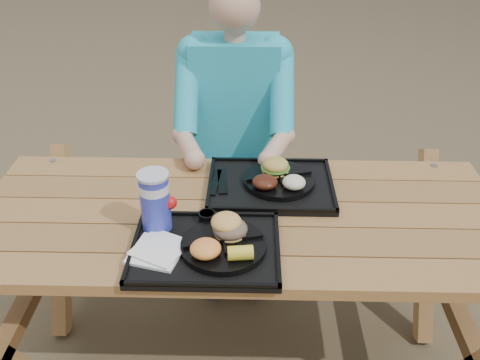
{
  "coord_description": "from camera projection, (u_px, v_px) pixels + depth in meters",
  "views": [
    {
      "loc": [
        0.04,
        -1.49,
        1.79
      ],
      "look_at": [
        0.0,
        0.0,
        0.88
      ],
      "focal_mm": 40.0,
      "sensor_mm": 36.0,
      "label": 1
    }
  ],
  "objects": [
    {
      "name": "tray_far",
      "position": [
        271.0,
        186.0,
        1.94
      ],
      "size": [
        0.45,
        0.35,
        0.02
      ],
      "primitive_type": "cube",
      "color": "black",
      "rests_on": "picnic_table"
    },
    {
      "name": "cutlery_far",
      "position": [
        222.0,
        181.0,
        1.94
      ],
      "size": [
        0.05,
        0.18,
        0.01
      ],
      "primitive_type": "cube",
      "rotation": [
        0.0,
        0.0,
        0.1
      ],
      "color": "black",
      "rests_on": "tray_far"
    },
    {
      "name": "condiment_bbq",
      "position": [
        207.0,
        217.0,
        1.73
      ],
      "size": [
        0.06,
        0.06,
        0.03
      ],
      "primitive_type": "cylinder",
      "color": "black",
      "rests_on": "tray_near"
    },
    {
      "name": "plate_near",
      "position": [
        224.0,
        246.0,
        1.61
      ],
      "size": [
        0.26,
        0.26,
        0.02
      ],
      "primitive_type": "cylinder",
      "color": "black",
      "rests_on": "tray_near"
    },
    {
      "name": "mac_cheese",
      "position": [
        206.0,
        249.0,
        1.55
      ],
      "size": [
        0.09,
        0.09,
        0.05
      ],
      "primitive_type": "ellipsoid",
      "color": "#FF9E43",
      "rests_on": "plate_near"
    },
    {
      "name": "burger",
      "position": [
        276.0,
        162.0,
        1.94
      ],
      "size": [
        0.1,
        0.1,
        0.09
      ],
      "primitive_type": null,
      "color": "gold",
      "rests_on": "plate_far"
    },
    {
      "name": "potato_salad",
      "position": [
        294.0,
        182.0,
        1.86
      ],
      "size": [
        0.08,
        0.08,
        0.05
      ],
      "primitive_type": "ellipsoid",
      "color": "beige",
      "rests_on": "plate_far"
    },
    {
      "name": "napkin_stack",
      "position": [
        157.0,
        251.0,
        1.59
      ],
      "size": [
        0.18,
        0.18,
        0.02
      ],
      "primitive_type": "cube",
      "rotation": [
        0.0,
        0.0,
        -0.26
      ],
      "color": "white",
      "rests_on": "tray_near"
    },
    {
      "name": "diner",
      "position": [
        235.0,
        145.0,
        2.47
      ],
      "size": [
        0.48,
        0.84,
        1.28
      ],
      "primitive_type": null,
      "color": "#1BB4BF",
      "rests_on": "ground"
    },
    {
      "name": "sandwich",
      "position": [
        230.0,
        221.0,
        1.62
      ],
      "size": [
        0.1,
        0.1,
        0.1
      ],
      "primitive_type": null,
      "color": "#E3A950",
      "rests_on": "plate_near"
    },
    {
      "name": "corn_cob",
      "position": [
        240.0,
        253.0,
        1.53
      ],
      "size": [
        0.08,
        0.08,
        0.04
      ],
      "primitive_type": null,
      "rotation": [
        0.0,
        0.0,
        0.12
      ],
      "color": "yellow",
      "rests_on": "plate_near"
    },
    {
      "name": "baked_beans",
      "position": [
        265.0,
        182.0,
        1.87
      ],
      "size": [
        0.09,
        0.09,
        0.04
      ],
      "primitive_type": "ellipsoid",
      "color": "#441A0D",
      "rests_on": "plate_far"
    },
    {
      "name": "condiment_mustard",
      "position": [
        230.0,
        221.0,
        1.71
      ],
      "size": [
        0.05,
        0.05,
        0.03
      ],
      "primitive_type": "cylinder",
      "color": "gold",
      "rests_on": "tray_near"
    },
    {
      "name": "tray_near",
      "position": [
        206.0,
        250.0,
        1.63
      ],
      "size": [
        0.45,
        0.35,
        0.02
      ],
      "primitive_type": "cube",
      "color": "black",
      "rests_on": "picnic_table"
    },
    {
      "name": "picnic_table",
      "position": [
        240.0,
        294.0,
        2.01
      ],
      "size": [
        1.8,
        1.49,
        0.75
      ],
      "primitive_type": null,
      "color": "#999999",
      "rests_on": "ground"
    },
    {
      "name": "plate_far",
      "position": [
        279.0,
        180.0,
        1.94
      ],
      "size": [
        0.26,
        0.26,
        0.02
      ],
      "primitive_type": "cylinder",
      "color": "black",
      "rests_on": "tray_far"
    },
    {
      "name": "soda_cup",
      "position": [
        155.0,
        203.0,
        1.66
      ],
      "size": [
        0.09,
        0.09,
        0.19
      ],
      "primitive_type": "cylinder",
      "color": "#151FA4",
      "rests_on": "tray_near"
    }
  ]
}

